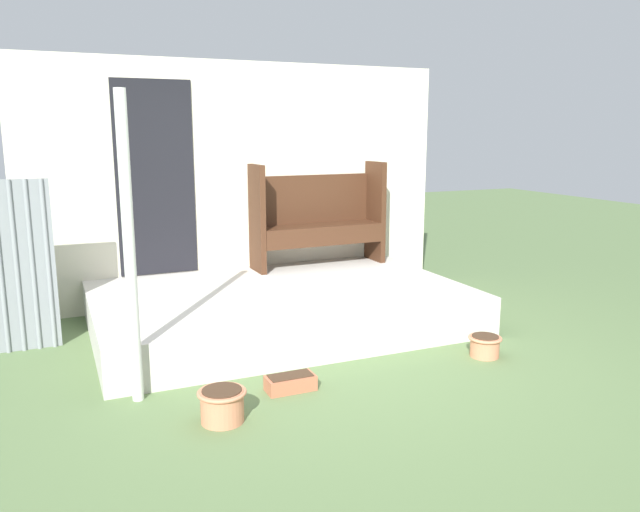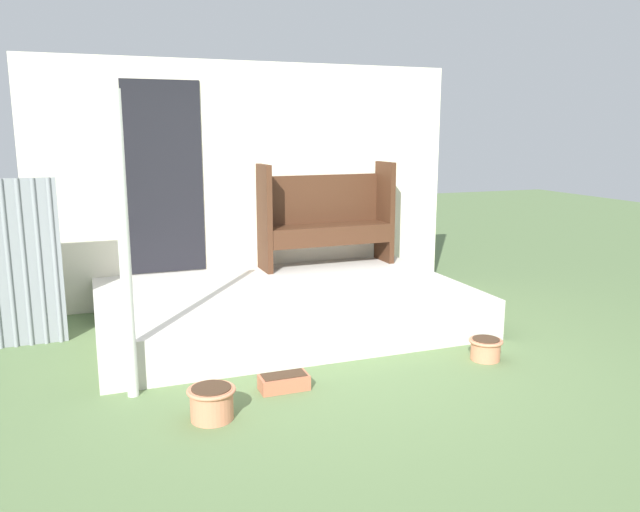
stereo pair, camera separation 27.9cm
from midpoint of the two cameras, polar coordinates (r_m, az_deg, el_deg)
name	(u,v)px [view 1 (the left image)]	position (r m, az deg, el deg)	size (l,w,h in m)	color
ground_plane	(333,364)	(5.17, -0.40, -9.83)	(24.00, 24.00, 0.00)	#5B7547
porch_slab	(281,307)	(6.08, -4.93, -4.72)	(3.47, 2.23, 0.37)	beige
house_wall	(240,183)	(6.95, -8.46, 6.59)	(4.67, 0.08, 2.60)	beige
support_post	(129,251)	(4.44, -18.77, 0.39)	(0.08, 0.08, 2.14)	silver
bench	(317,214)	(7.00, -1.38, 3.83)	(1.51, 0.43, 1.15)	#422616
flower_pot_left	(222,404)	(4.24, -10.85, -13.16)	(0.32, 0.32, 0.22)	tan
flower_pot_middle	(485,345)	(5.44, 13.41, -7.92)	(0.28, 0.28, 0.18)	tan
planter_box_rect	(290,383)	(4.67, -4.47, -11.49)	(0.36, 0.18, 0.12)	#B76647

